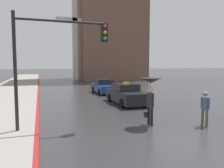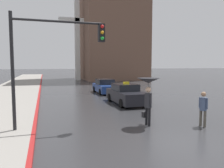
# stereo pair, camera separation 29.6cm
# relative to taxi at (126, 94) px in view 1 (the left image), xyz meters

# --- Properties ---
(ground_plane) EXTENTS (300.00, 300.00, 0.00)m
(ground_plane) POSITION_rel_taxi_xyz_m (-1.12, -8.51, -0.68)
(ground_plane) COLOR #2D2D30
(taxi) EXTENTS (1.91, 4.44, 1.62)m
(taxi) POSITION_rel_taxi_xyz_m (0.00, 0.00, 0.00)
(taxi) COLOR black
(taxi) RESTS_ON ground_plane
(sedan_red) EXTENTS (1.91, 4.15, 1.42)m
(sedan_red) POSITION_rel_taxi_xyz_m (0.17, 6.30, -0.03)
(sedan_red) COLOR navy
(sedan_red) RESTS_ON ground_plane
(pedestrian_with_umbrella) EXTENTS (1.05, 1.05, 2.26)m
(pedestrian_with_umbrella) POSITION_rel_taxi_xyz_m (-1.14, -5.86, 1.11)
(pedestrian_with_umbrella) COLOR black
(pedestrian_with_umbrella) RESTS_ON ground_plane
(pedestrian_man) EXTENTS (0.38, 0.46, 1.63)m
(pedestrian_man) POSITION_rel_taxi_xyz_m (1.23, -6.77, 0.28)
(pedestrian_man) COLOR #4C473D
(pedestrian_man) RESTS_ON ground_plane
(traffic_light) EXTENTS (3.95, 0.38, 5.01)m
(traffic_light) POSITION_rel_taxi_xyz_m (-5.34, -5.34, 2.85)
(traffic_light) COLOR black
(traffic_light) RESTS_ON ground_plane
(building_tower_near) EXTENTS (11.63, 12.11, 30.62)m
(building_tower_near) POSITION_rel_taxi_xyz_m (7.44, 27.39, 14.63)
(building_tower_near) COLOR brown
(building_tower_near) RESTS_ON ground_plane
(monument_cross) EXTENTS (6.77, 0.90, 15.39)m
(monument_cross) POSITION_rel_taxi_xyz_m (0.39, 26.54, 8.05)
(monument_cross) COLOR white
(monument_cross) RESTS_ON ground_plane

